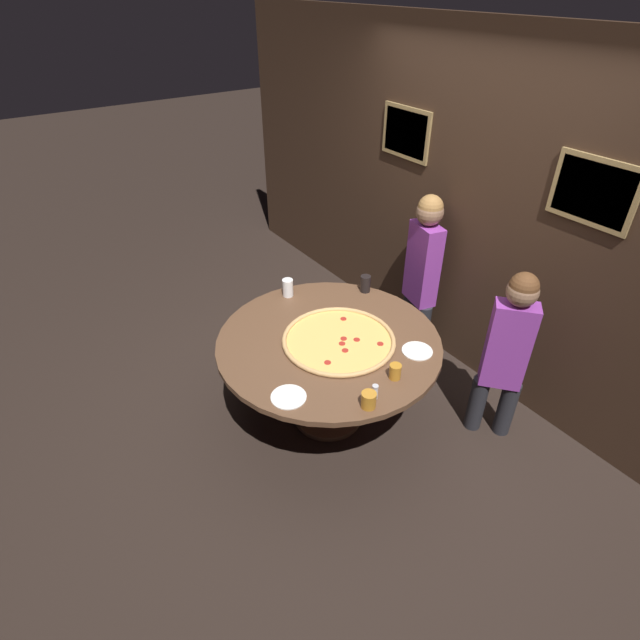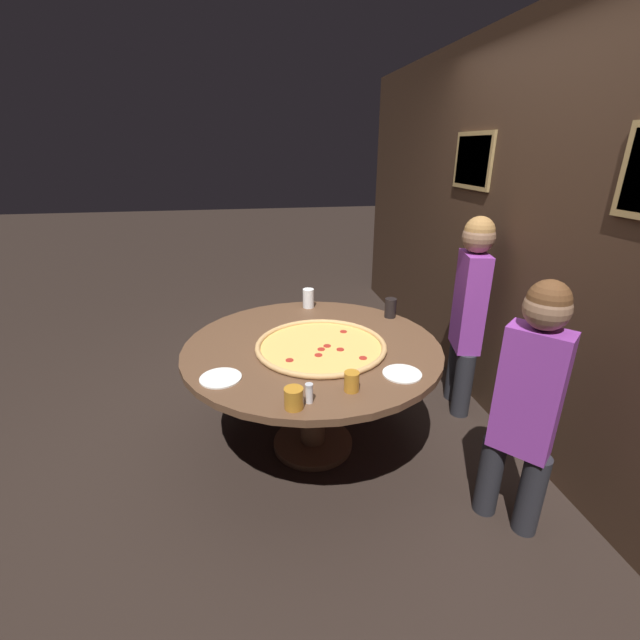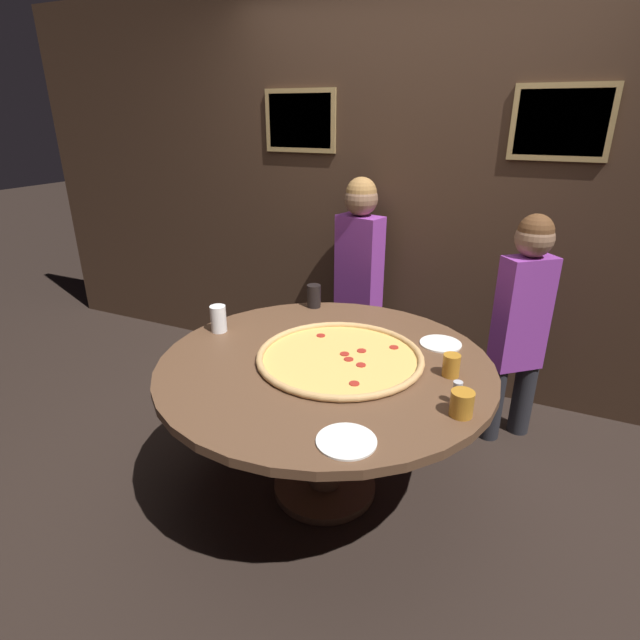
# 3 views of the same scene
# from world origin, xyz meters

# --- Properties ---
(ground_plane) EXTENTS (24.00, 24.00, 0.00)m
(ground_plane) POSITION_xyz_m (0.00, 0.00, 0.00)
(ground_plane) COLOR black
(back_wall) EXTENTS (6.40, 0.08, 2.60)m
(back_wall) POSITION_xyz_m (0.00, 1.37, 1.30)
(back_wall) COLOR #3D281C
(back_wall) RESTS_ON ground_plane
(dining_table) EXTENTS (1.54, 1.54, 0.74)m
(dining_table) POSITION_xyz_m (0.00, 0.00, 0.61)
(dining_table) COLOR brown
(dining_table) RESTS_ON ground_plane
(giant_pizza) EXTENTS (0.78, 0.78, 0.03)m
(giant_pizza) POSITION_xyz_m (0.06, 0.04, 0.75)
(giant_pizza) COLOR #EAB75B
(giant_pizza) RESTS_ON dining_table
(drink_cup_centre_back) EXTENTS (0.08, 0.08, 0.14)m
(drink_cup_centre_back) POSITION_xyz_m (-0.65, 0.07, 0.81)
(drink_cup_centre_back) COLOR white
(drink_cup_centre_back) RESTS_ON dining_table
(drink_cup_far_right) EXTENTS (0.09, 0.09, 0.10)m
(drink_cup_far_right) POSITION_xyz_m (0.65, -0.19, 0.79)
(drink_cup_far_right) COLOR #BC7A23
(drink_cup_far_right) RESTS_ON dining_table
(drink_cup_near_right) EXTENTS (0.07, 0.07, 0.10)m
(drink_cup_near_right) POSITION_xyz_m (0.55, 0.11, 0.79)
(drink_cup_near_right) COLOR #BC7A23
(drink_cup_near_right) RESTS_ON dining_table
(drink_cup_by_shaker) EXTENTS (0.08, 0.08, 0.13)m
(drink_cup_by_shaker) POSITION_xyz_m (-0.35, 0.61, 0.81)
(drink_cup_by_shaker) COLOR black
(drink_cup_by_shaker) RESTS_ON dining_table
(white_plate_left_side) EXTENTS (0.20, 0.20, 0.01)m
(white_plate_left_side) POSITION_xyz_m (0.44, 0.41, 0.74)
(white_plate_left_side) COLOR white
(white_plate_left_side) RESTS_ON dining_table
(white_plate_far_back) EXTENTS (0.21, 0.21, 0.01)m
(white_plate_far_back) POSITION_xyz_m (0.32, -0.53, 0.74)
(white_plate_far_back) COLOR white
(white_plate_far_back) RESTS_ON dining_table
(condiment_shaker) EXTENTS (0.04, 0.04, 0.10)m
(condiment_shaker) POSITION_xyz_m (0.62, -0.11, 0.79)
(condiment_shaker) COLOR silver
(condiment_shaker) RESTS_ON dining_table
(diner_far_left) EXTENTS (0.33, 0.31, 1.33)m
(diner_far_left) POSITION_xyz_m (0.78, 0.90, 0.75)
(diner_far_left) COLOR #232328
(diner_far_left) RESTS_ON ground_plane
(diner_side_right) EXTENTS (0.38, 0.22, 1.43)m
(diner_side_right) POSITION_xyz_m (-0.28, 1.16, 0.81)
(diner_side_right) COLOR #232328
(diner_side_right) RESTS_ON ground_plane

